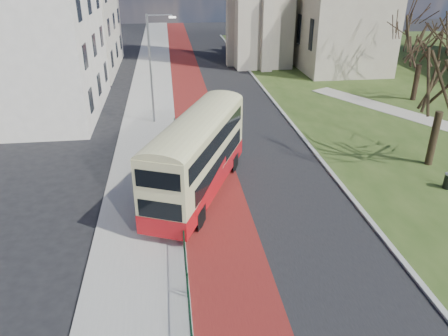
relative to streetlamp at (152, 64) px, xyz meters
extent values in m
plane|color=black|center=(4.35, -18.00, -4.59)|extent=(160.00, 160.00, 0.00)
cube|color=black|center=(5.85, 2.00, -4.59)|extent=(9.00, 120.00, 0.01)
cube|color=#591414|center=(3.15, 2.00, -4.59)|extent=(3.40, 120.00, 0.01)
cube|color=gray|center=(-0.65, 2.00, -4.53)|extent=(4.00, 120.00, 0.12)
cube|color=#999993|center=(1.35, 2.00, -4.53)|extent=(0.25, 120.00, 0.13)
cube|color=#999993|center=(10.45, 4.00, -4.53)|extent=(0.25, 80.00, 0.13)
cylinder|color=#0C381F|center=(1.40, -14.00, -3.49)|extent=(0.04, 24.00, 0.04)
cylinder|color=#0C381F|center=(1.40, -14.00, -4.44)|extent=(0.04, 24.00, 0.04)
cube|color=gray|center=(20.85, 20.00, -0.09)|extent=(9.00, 18.00, 9.00)
cube|color=beige|center=(-9.65, 4.00, 1.66)|extent=(10.00, 14.00, 12.50)
cube|color=#B6AE9A|center=(-9.65, 20.00, 0.91)|extent=(10.00, 16.00, 11.00)
cylinder|color=gray|center=(-0.15, 0.00, -0.47)|extent=(0.16, 0.16, 8.00)
cylinder|color=gray|center=(0.75, 0.00, 3.43)|extent=(1.80, 0.10, 0.10)
cube|color=silver|center=(1.65, 0.00, 3.28)|extent=(0.50, 0.18, 0.12)
cube|color=#A80F15|center=(2.43, -12.00, -3.65)|extent=(6.15, 10.30, 0.93)
cube|color=beige|center=(2.43, -12.00, -1.84)|extent=(6.11, 10.25, 2.69)
cube|color=black|center=(1.47, -11.29, -2.68)|extent=(3.32, 7.72, 0.88)
cube|color=black|center=(3.61, -12.20, -2.68)|extent=(3.32, 7.72, 0.88)
cube|color=black|center=(1.36, -11.55, -1.29)|extent=(3.64, 8.47, 0.83)
cube|color=black|center=(3.50, -12.45, -1.29)|extent=(3.64, 8.47, 0.83)
cube|color=black|center=(4.41, -7.33, -2.68)|extent=(1.95, 0.89, 0.97)
cube|color=black|center=(4.41, -7.33, -1.29)|extent=(1.95, 0.89, 0.83)
cube|color=orange|center=(4.41, -7.33, -0.76)|extent=(1.56, 0.74, 0.28)
cylinder|color=black|center=(2.80, -8.39, -4.11)|extent=(0.63, 1.00, 0.96)
cylinder|color=black|center=(4.76, -9.22, -4.11)|extent=(0.63, 1.00, 0.96)
cylinder|color=black|center=(0.26, -14.40, -4.11)|extent=(0.63, 1.00, 0.96)
cylinder|color=black|center=(2.21, -15.23, -4.11)|extent=(0.63, 1.00, 0.96)
cylinder|color=black|center=(16.90, -10.05, -2.85)|extent=(0.45, 0.45, 3.40)
cylinder|color=black|center=(23.18, 3.27, -2.95)|extent=(0.57, 0.57, 3.21)
camera|label=1|loc=(1.10, -32.88, 6.84)|focal=35.00mm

